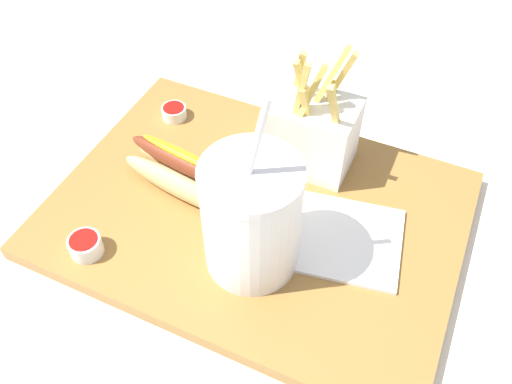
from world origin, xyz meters
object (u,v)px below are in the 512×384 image
Objects in this scene: fries_basket at (313,132)px; napkin_stack at (344,241)px; ketchup_cup_1 at (85,245)px; soda_cup at (252,218)px; hot_dog_1 at (184,174)px; ketchup_cup_2 at (174,112)px.

fries_basket is 1.32× the size of napkin_stack.
soda_cup is at bearing 22.28° from ketchup_cup_1.
hot_dog_1 is 0.14m from ketchup_cup_1.
ketchup_cup_1 is 0.23m from ketchup_cup_2.
ketchup_cup_1 is 0.29× the size of napkin_stack.
ketchup_cup_2 is 0.30m from napkin_stack.
hot_dog_1 reaches higher than ketchup_cup_2.
fries_basket is (0.01, 0.16, -0.02)m from soda_cup.
napkin_stack is at bearing 0.86° from hot_dog_1.
hot_dog_1 reaches higher than napkin_stack.
ketchup_cup_1 is 1.07× the size of ketchup_cup_2.
napkin_stack is at bearing 27.19° from ketchup_cup_1.
soda_cup is at bearing -144.28° from napkin_stack.
ketchup_cup_1 is 0.28m from napkin_stack.
hot_dog_1 is at bearing -138.48° from fries_basket.
fries_basket is 0.98× the size of hot_dog_1.
ketchup_cup_1 is (-0.05, -0.13, -0.01)m from hot_dog_1.
fries_basket reaches higher than hot_dog_1.
ketchup_cup_1 is at bearing -112.52° from hot_dog_1.
soda_cup reaches higher than napkin_stack.
fries_basket is at bearing -0.35° from ketchup_cup_2.
fries_basket is 0.16m from hot_dog_1.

